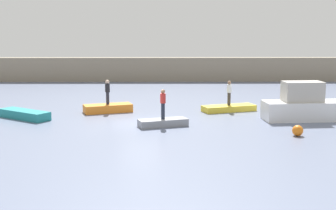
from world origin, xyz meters
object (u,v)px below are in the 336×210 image
Objects in this scene: person_dark_shirt at (108,91)px; person_red_shirt at (163,102)px; motorboat at (311,106)px; rowboat_orange at (108,108)px; person_white_shirt at (229,92)px; rowboat_grey at (163,123)px; mooring_buoy at (298,131)px; rowboat_teal at (25,114)px; rowboat_yellow at (229,108)px.

person_red_shirt is at bearing -50.99° from person_dark_shirt.
motorboat reaches higher than person_red_shirt.
rowboat_orange is 1.90× the size of person_white_shirt.
motorboat reaches higher than person_dark_shirt.
rowboat_grey is at bearing -70.45° from rowboat_orange.
person_red_shirt is 7.67m from mooring_buoy.
motorboat is 1.73× the size of rowboat_teal.
mooring_buoy is (7.17, -2.49, -1.13)m from person_red_shirt.
rowboat_orange is (-13.01, 2.76, -0.59)m from motorboat.
person_white_shirt is (8.30, 0.34, -0.13)m from person_dark_shirt.
rowboat_yellow is (4.53, 4.99, -0.01)m from rowboat_grey.
motorboat is 3.84× the size of person_dark_shirt.
rowboat_teal is at bearing 178.29° from motorboat.
rowboat_teal is 1.00× the size of rowboat_yellow.
rowboat_orange is 8.38m from person_white_shirt.
person_dark_shirt is 0.99× the size of person_white_shirt.
mooring_buoy is (10.93, -7.14, -1.20)m from person_dark_shirt.
rowboat_yellow is 6.85m from person_red_shirt.
person_white_shirt is at bearing -17.09° from rowboat_orange.
person_dark_shirt is 0.96× the size of person_red_shirt.
person_red_shirt is at bearing -70.45° from rowboat_orange.
motorboat is 13.31m from rowboat_orange.
motorboat is at bearing -7.15° from rowboat_grey.
rowboat_orange is at bearing 163.67° from rowboat_yellow.
rowboat_yellow is 2.12× the size of person_red_shirt.
rowboat_teal is 9.18m from person_red_shirt.
rowboat_yellow is 7.93m from mooring_buoy.
person_red_shirt is (-4.53, -4.99, 0.06)m from person_white_shirt.
person_white_shirt reaches higher than mooring_buoy.
mooring_buoy reaches higher than rowboat_grey.
motorboat reaches higher than person_white_shirt.
mooring_buoy is at bearing -89.31° from rowboat_yellow.
rowboat_teal is (-18.02, 0.54, -0.59)m from motorboat.
rowboat_grey is 6.75m from rowboat_yellow.
motorboat is 9.45m from person_red_shirt.
mooring_buoy is (2.63, -7.48, -1.07)m from person_white_shirt.
mooring_buoy is at bearing -115.30° from motorboat.
rowboat_orange reaches higher than rowboat_teal.
rowboat_yellow is at bearing 2.36° from person_dark_shirt.
person_white_shirt is at bearing 2.36° from person_dark_shirt.
person_white_shirt is 8.00m from mooring_buoy.
motorboat is at bearing 64.70° from mooring_buoy.
person_white_shirt is at bearing 146.61° from motorboat.
rowboat_yellow is 8.41m from person_dark_shirt.
rowboat_grey is (3.77, -4.65, -0.05)m from rowboat_orange.
person_red_shirt reaches higher than mooring_buoy.
person_dark_shirt is (-13.01, 2.76, 0.63)m from motorboat.
person_red_shirt is (3.77, -4.65, -0.07)m from person_dark_shirt.
motorboat is 1.74× the size of rowboat_yellow.
mooring_buoy is (2.63, -7.48, 0.09)m from rowboat_yellow.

